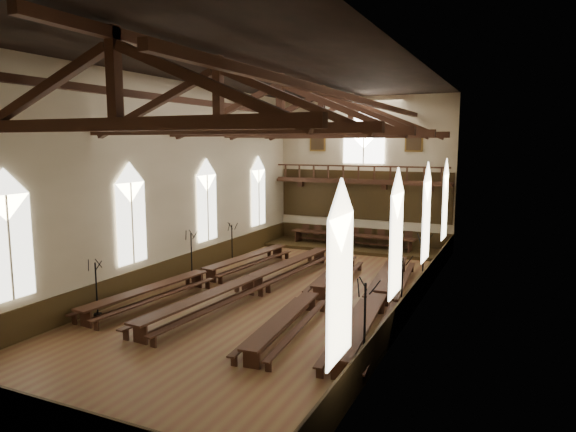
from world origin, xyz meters
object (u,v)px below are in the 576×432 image
candelabrum_left_near (97,299)px  candelabrum_right_far (423,269)px  candelabrum_left_mid (192,263)px  dais (351,247)px  refectory_row_c (314,294)px  high_table (351,236)px  candelabrum_left_far (232,250)px  candelabrum_right_mid (402,295)px  refectory_row_a (204,274)px  refectory_row_b (253,281)px  refectory_row_d (379,297)px  candelabrum_right_near (364,338)px

candelabrum_left_near → candelabrum_right_far: 15.10m
candelabrum_left_mid → candelabrum_right_far: candelabrum_right_far is taller
candelabrum_left_mid → dais: bearing=63.3°
candelabrum_left_near → refectory_row_c: bearing=33.4°
high_table → candelabrum_left_far: candelabrum_left_far is taller
candelabrum_left_near → candelabrum_right_mid: (11.10, 5.45, 0.04)m
refectory_row_a → candelabrum_left_near: bearing=-103.3°
dais → candelabrum_left_far: (-5.26, -6.41, 0.60)m
refectory_row_b → dais: bearing=84.7°
candelabrum_left_mid → refectory_row_d: bearing=-5.7°
refectory_row_b → candelabrum_left_far: candelabrum_left_far is taller
candelabrum_left_near → refectory_row_b: bearing=52.5°
refectory_row_b → refectory_row_d: refectory_row_b is taller
refectory_row_d → dais: (-4.87, 11.48, -0.45)m
candelabrum_left_mid → candelabrum_right_far: 11.71m
refectory_row_b → refectory_row_d: 5.95m
candelabrum_right_far → refectory_row_c: bearing=-124.5°
refectory_row_a → candelabrum_left_mid: 1.59m
refectory_row_a → dais: size_ratio=1.28×
refectory_row_a → candelabrum_left_mid: (-1.34, 0.84, 0.21)m
refectory_row_b → candelabrum_right_mid: (6.92, 0.00, 0.16)m
high_table → candelabrum_left_near: (-5.26, -16.98, -0.17)m
refectory_row_b → candelabrum_left_mid: candelabrum_left_mid is taller
refectory_row_a → candelabrum_right_far: 10.77m
candelabrum_left_mid → candelabrum_right_near: size_ratio=0.90×
candelabrum_left_near → candelabrum_right_mid: bearing=26.1°
refectory_row_b → candelabrum_right_near: (6.92, -5.39, 0.27)m
candelabrum_left_mid → candelabrum_right_near: 12.84m
candelabrum_right_far → refectory_row_d: bearing=-101.6°
refectory_row_d → candelabrum_left_mid: (-10.13, 1.01, 0.21)m
candelabrum_left_far → candelabrum_right_far: bearing=-1.7°
refectory_row_b → candelabrum_right_near: bearing=-37.9°
candelabrum_left_mid → candelabrum_left_far: (0.00, 4.06, -0.05)m
high_table → candelabrum_left_near: 17.78m
candelabrum_right_mid → dais: bearing=116.9°
candelabrum_right_near → candelabrum_right_mid: candelabrum_right_near is taller
refectory_row_b → dais: (1.07, 11.53, -0.48)m
refectory_row_d → candelabrum_right_near: (0.97, -5.44, 0.29)m
candelabrum_left_mid → candelabrum_right_near: candelabrum_right_near is taller
refectory_row_b → dais: size_ratio=1.31×
candelabrum_left_far → candelabrum_right_near: (11.10, -10.51, 0.14)m
refectory_row_c → refectory_row_d: 2.75m
dais → candelabrum_right_far: (5.84, -6.74, 0.68)m
refectory_row_d → candelabrum_left_near: bearing=-151.5°
candelabrum_right_far → candelabrum_left_near: bearing=-137.3°
refectory_row_b → high_table: (1.07, 11.53, 0.30)m
refectory_row_c → candelabrum_right_near: 6.08m
high_table → dais: bearing=-88.2°
refectory_row_b → candelabrum_right_far: 8.42m
candelabrum_left_far → refectory_row_a: bearing=-74.7°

